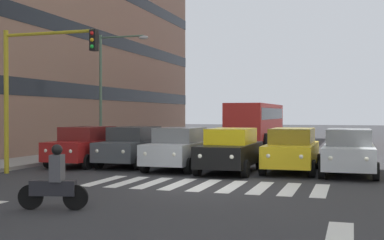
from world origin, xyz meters
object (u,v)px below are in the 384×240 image
at_px(car_1, 349,151).
at_px(car_3, 230,150).
at_px(car_4, 179,148).
at_px(traffic_light_gantry, 31,77).
at_px(car_5, 133,146).
at_px(car_6, 86,145).
at_px(street_lamp_right, 109,79).
at_px(car_2, 292,150).
at_px(motorcycle_with_rider, 54,183).
at_px(bus_behind_traffic, 256,120).

relative_size(car_1, car_3, 1.00).
distance_m(car_4, traffic_light_gantry, 6.46).
bearing_deg(traffic_light_gantry, car_1, -162.83).
height_order(car_5, car_6, same).
relative_size(car_1, street_lamp_right, 0.67).
height_order(car_2, car_4, same).
bearing_deg(motorcycle_with_rider, car_3, -104.17).
xyz_separation_m(car_1, traffic_light_gantry, (11.45, 3.54, 2.79)).
bearing_deg(traffic_light_gantry, car_3, -157.00).
bearing_deg(street_lamp_right, car_3, 143.00).
bearing_deg(car_1, bus_behind_traffic, -68.70).
xyz_separation_m(car_1, car_4, (6.70, 0.16, 0.00)).
height_order(car_5, traffic_light_gantry, traffic_light_gantry).
bearing_deg(car_5, street_lamp_right, -53.80).
bearing_deg(car_2, motorcycle_with_rider, 64.97).
bearing_deg(bus_behind_traffic, car_1, 111.30).
bearing_deg(street_lamp_right, car_2, 152.58).
relative_size(car_5, bus_behind_traffic, 0.42).
height_order(car_1, bus_behind_traffic, bus_behind_traffic).
relative_size(car_1, motorcycle_with_rider, 2.65).
xyz_separation_m(motorcycle_with_rider, traffic_light_gantry, (4.80, -5.82, 3.03)).
distance_m(car_2, bus_behind_traffic, 17.53).
bearing_deg(street_lamp_right, car_1, 155.53).
bearing_deg(car_5, car_3, 167.15).
xyz_separation_m(car_2, street_lamp_right, (10.91, -5.66, 3.36)).
xyz_separation_m(car_2, bus_behind_traffic, (4.55, -16.90, 0.97)).
relative_size(car_4, street_lamp_right, 0.67).
relative_size(bus_behind_traffic, street_lamp_right, 1.59).
distance_m(car_3, car_6, 6.76).
bearing_deg(car_3, motorcycle_with_rider, 75.83).
bearing_deg(traffic_light_gantry, car_4, -144.58).
bearing_deg(street_lamp_right, car_6, 107.84).
bearing_deg(street_lamp_right, motorcycle_with_rider, 112.70).
relative_size(car_4, traffic_light_gantry, 0.81).
relative_size(car_3, street_lamp_right, 0.67).
relative_size(car_2, traffic_light_gantry, 0.81).
xyz_separation_m(car_1, car_6, (11.16, -0.05, 0.00)).
xyz_separation_m(car_1, car_2, (2.15, -0.28, 0.00)).
relative_size(bus_behind_traffic, motorcycle_with_rider, 6.27).
distance_m(car_1, traffic_light_gantry, 12.30).
relative_size(car_1, car_5, 1.00).
bearing_deg(car_2, traffic_light_gantry, 22.34).
bearing_deg(street_lamp_right, car_4, 136.16).
xyz_separation_m(car_1, car_5, (9.07, -0.50, 0.00)).
relative_size(car_6, bus_behind_traffic, 0.42).
xyz_separation_m(bus_behind_traffic, traffic_light_gantry, (4.75, 20.72, 1.81)).
bearing_deg(car_2, car_4, 5.57).
distance_m(car_5, bus_behind_traffic, 16.88).
relative_size(car_3, motorcycle_with_rider, 2.65).
bearing_deg(car_4, street_lamp_right, -43.84).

